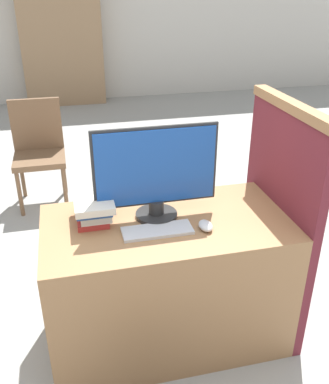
{
  "coord_description": "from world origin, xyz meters",
  "views": [
    {
      "loc": [
        -0.45,
        -1.48,
        1.86
      ],
      "look_at": [
        -0.02,
        0.3,
        0.94
      ],
      "focal_mm": 40.0,
      "sensor_mm": 36.0,
      "label": 1
    }
  ],
  "objects_px": {
    "book_stack": "(94,208)",
    "monitor": "(156,173)",
    "mouse": "(206,226)",
    "keyboard": "(157,231)",
    "far_chair": "(39,147)"
  },
  "relations": [
    {
      "from": "keyboard",
      "to": "book_stack",
      "type": "xyz_separation_m",
      "value": [
        -0.29,
        0.18,
        0.06
      ]
    },
    {
      "from": "book_stack",
      "to": "far_chair",
      "type": "xyz_separation_m",
      "value": [
        -0.35,
        1.81,
        -0.3
      ]
    },
    {
      "from": "keyboard",
      "to": "monitor",
      "type": "bearing_deg",
      "value": 79.31
    },
    {
      "from": "monitor",
      "to": "mouse",
      "type": "bearing_deg",
      "value": -41.28
    },
    {
      "from": "monitor",
      "to": "mouse",
      "type": "height_order",
      "value": "monitor"
    },
    {
      "from": "monitor",
      "to": "far_chair",
      "type": "height_order",
      "value": "monitor"
    },
    {
      "from": "mouse",
      "to": "book_stack",
      "type": "bearing_deg",
      "value": 158.15
    },
    {
      "from": "keyboard",
      "to": "book_stack",
      "type": "relative_size",
      "value": 1.31
    },
    {
      "from": "keyboard",
      "to": "far_chair",
      "type": "height_order",
      "value": "far_chair"
    },
    {
      "from": "book_stack",
      "to": "monitor",
      "type": "bearing_deg",
      "value": -5.05
    },
    {
      "from": "keyboard",
      "to": "far_chair",
      "type": "relative_size",
      "value": 0.37
    },
    {
      "from": "monitor",
      "to": "keyboard",
      "type": "distance_m",
      "value": 0.29
    },
    {
      "from": "keyboard",
      "to": "far_chair",
      "type": "xyz_separation_m",
      "value": [
        -0.63,
        2.0,
        -0.24
      ]
    },
    {
      "from": "far_chair",
      "to": "keyboard",
      "type": "bearing_deg",
      "value": -121.74
    },
    {
      "from": "monitor",
      "to": "book_stack",
      "type": "distance_m",
      "value": 0.36
    }
  ]
}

